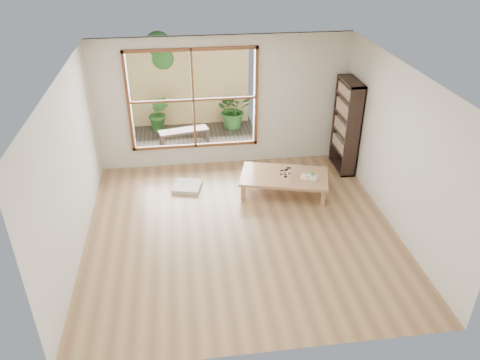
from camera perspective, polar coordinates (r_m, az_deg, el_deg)
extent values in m
plane|color=#A78353|center=(7.75, 0.12, -6.03)|extent=(5.00, 5.00, 0.00)
cube|color=tan|center=(8.63, 5.42, 0.44)|extent=(1.76, 1.28, 0.05)
cube|color=tan|center=(8.45, 0.41, -1.48)|extent=(0.10, 0.10, 0.30)
cube|color=tan|center=(9.08, 0.99, 0.89)|extent=(0.10, 0.10, 0.30)
cube|color=tan|center=(8.42, 10.08, -2.12)|extent=(0.10, 0.10, 0.30)
cube|color=tan|center=(9.05, 9.98, 0.31)|extent=(0.10, 0.10, 0.30)
cube|color=beige|center=(8.90, -6.45, -0.79)|extent=(0.61, 0.61, 0.07)
cube|color=#30201A|center=(9.42, 12.83, 6.44)|extent=(0.29, 0.83, 1.83)
cylinder|color=silver|center=(8.55, 5.63, 0.84)|extent=(0.07, 0.07, 0.14)
cylinder|color=silver|center=(8.67, 5.94, 1.15)|extent=(0.08, 0.08, 0.11)
cylinder|color=silver|center=(8.66, 5.70, 1.02)|extent=(0.06, 0.06, 0.08)
cylinder|color=silver|center=(8.64, 5.10, 0.94)|extent=(0.06, 0.06, 0.08)
cube|color=white|center=(8.59, 8.40, 0.32)|extent=(0.34, 0.30, 0.02)
sphere|color=#42772F|center=(8.62, 8.82, 0.75)|extent=(0.07, 0.07, 0.07)
cube|color=orange|center=(8.53, 8.29, 0.31)|extent=(0.06, 0.06, 0.03)
cube|color=beige|center=(8.59, 7.89, 0.51)|extent=(0.08, 0.07, 0.02)
cylinder|color=silver|center=(8.54, 8.72, 0.23)|extent=(0.16, 0.07, 0.01)
cube|color=#3B332B|center=(10.79, -5.64, 4.77)|extent=(2.80, 2.00, 0.05)
cube|color=#30201A|center=(10.47, -6.89, 5.98)|extent=(1.13, 0.55, 0.05)
cube|color=#30201A|center=(10.34, -9.39, 4.43)|extent=(0.07, 0.07, 0.30)
cube|color=#30201A|center=(10.55, -9.66, 4.94)|extent=(0.07, 0.07, 0.30)
cube|color=#30201A|center=(10.55, -4.02, 5.29)|extent=(0.07, 0.07, 0.30)
cube|color=#30201A|center=(10.76, -4.38, 5.78)|extent=(0.07, 0.07, 0.30)
cube|color=#D8BB6F|center=(11.38, -6.11, 10.99)|extent=(2.80, 0.06, 1.80)
imported|color=#2F6926|center=(11.24, -0.76, 8.61)|extent=(0.90, 0.81, 0.91)
imported|color=#2F6926|center=(11.19, -9.87, 8.00)|extent=(0.58, 0.52, 0.88)
cylinder|color=#4C3D2D|center=(11.70, -9.63, 10.75)|extent=(0.14, 0.14, 1.60)
sphere|color=#2F6926|center=(11.46, -9.38, 14.81)|extent=(0.84, 0.84, 0.84)
sphere|color=#2F6926|center=(11.60, -10.66, 13.85)|extent=(0.70, 0.70, 0.70)
sphere|color=#2F6926|center=(11.30, -9.96, 15.87)|extent=(0.64, 0.64, 0.64)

